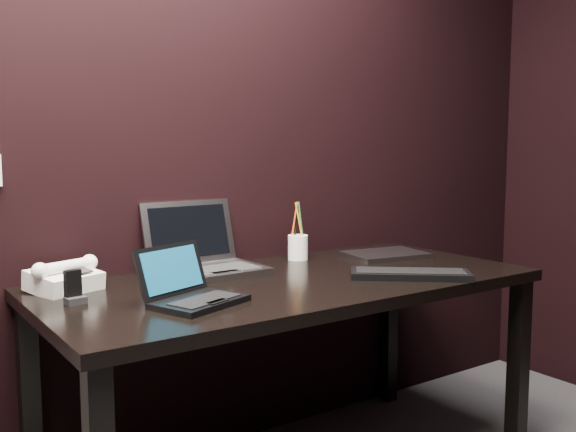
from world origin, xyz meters
TOP-DOWN VIEW (x-y plane):
  - wall_back at (0.00, 1.80)m, footprint 4.00×0.00m
  - desk at (0.30, 1.40)m, footprint 1.70×0.80m
  - netbook at (-0.14, 1.28)m, footprint 0.32×0.30m
  - silver_laptop at (0.09, 1.65)m, footprint 0.38×0.34m
  - ext_keyboard at (0.64, 1.18)m, footprint 0.40×0.37m
  - closed_laptop at (0.85, 1.52)m, footprint 0.34×0.27m
  - desk_phone at (-0.40, 1.65)m, footprint 0.24×0.23m
  - mobile_phone at (-0.42, 1.47)m, footprint 0.06×0.05m
  - pen_cup at (0.53, 1.68)m, footprint 0.10×0.10m

SIDE VIEW (x-z plane):
  - desk at x=0.30m, z-range 0.29..1.03m
  - closed_laptop at x=0.85m, z-range 0.74..0.76m
  - ext_keyboard at x=0.64m, z-range 0.74..0.77m
  - netbook at x=-0.14m, z-range 0.69..0.86m
  - mobile_phone at x=-0.42m, z-range 0.73..0.83m
  - desk_phone at x=-0.40m, z-range 0.72..0.84m
  - silver_laptop at x=0.09m, z-range 0.66..0.91m
  - pen_cup at x=0.53m, z-range 0.68..0.91m
  - wall_back at x=0.00m, z-range -0.70..3.30m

